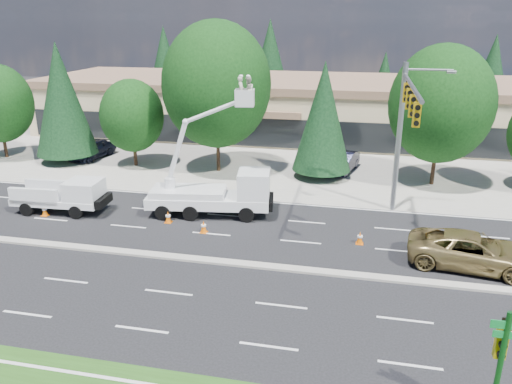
% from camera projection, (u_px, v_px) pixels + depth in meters
% --- Properties ---
extents(ground, '(140.00, 140.00, 0.00)m').
position_uv_depth(ground, '(193.00, 260.00, 24.81)').
color(ground, black).
rests_on(ground, ground).
extents(concrete_apron, '(140.00, 22.00, 0.01)m').
position_uv_depth(concrete_apron, '(268.00, 156.00, 43.25)').
color(concrete_apron, gray).
rests_on(concrete_apron, ground).
extents(road_median, '(120.00, 0.55, 0.12)m').
position_uv_depth(road_median, '(192.00, 259.00, 24.79)').
color(road_median, gray).
rests_on(road_median, ground).
extents(strip_mall, '(50.40, 15.40, 5.50)m').
position_uv_depth(strip_mall, '(286.00, 105.00, 51.51)').
color(strip_mall, tan).
rests_on(strip_mall, ground).
extents(tree_front_b, '(4.90, 4.90, 9.66)m').
position_uv_depth(tree_front_b, '(62.00, 99.00, 40.10)').
color(tree_front_b, '#332114').
rests_on(tree_front_b, ground).
extents(tree_front_c, '(5.00, 5.00, 6.94)m').
position_uv_depth(tree_front_c, '(132.00, 116.00, 39.28)').
color(tree_front_c, '#332114').
rests_on(tree_front_c, ground).
extents(tree_front_d, '(8.17, 8.17, 11.34)m').
position_uv_depth(tree_front_d, '(216.00, 85.00, 37.03)').
color(tree_front_d, '#332114').
rests_on(tree_front_d, ground).
extents(tree_front_e, '(4.34, 4.34, 8.55)m').
position_uv_depth(tree_front_e, '(323.00, 117.00, 36.13)').
color(tree_front_e, '#332114').
rests_on(tree_front_e, ground).
extents(tree_front_f, '(7.09, 7.09, 9.84)m').
position_uv_depth(tree_front_f, '(441.00, 104.00, 34.15)').
color(tree_front_f, '#332114').
rests_on(tree_front_f, ground).
extents(tree_back_a, '(5.27, 5.27, 10.39)m').
position_uv_depth(tree_back_a, '(165.00, 64.00, 65.26)').
color(tree_back_a, '#332114').
rests_on(tree_back_a, ground).
extents(tree_back_b, '(5.71, 5.71, 11.25)m').
position_uv_depth(tree_back_b, '(270.00, 62.00, 62.33)').
color(tree_back_b, '#332114').
rests_on(tree_back_b, ground).
extents(tree_back_c, '(3.84, 3.84, 7.57)m').
position_uv_depth(tree_back_c, '(384.00, 81.00, 60.21)').
color(tree_back_c, '#332114').
rests_on(tree_back_c, ground).
extents(tree_back_d, '(4.90, 4.90, 9.66)m').
position_uv_depth(tree_back_d, '(491.00, 74.00, 57.46)').
color(tree_back_d, '#332114').
rests_on(tree_back_d, ground).
extents(signal_mast, '(2.76, 10.16, 9.00)m').
position_uv_depth(signal_mast, '(404.00, 121.00, 27.31)').
color(signal_mast, gray).
rests_on(signal_mast, ground).
extents(street_sign_pole, '(0.90, 0.44, 4.00)m').
position_uv_depth(street_sign_pole, '(500.00, 359.00, 13.87)').
color(street_sign_pole, '#0C3815').
rests_on(street_sign_pole, ground).
extents(utility_pickup, '(5.59, 2.42, 2.10)m').
position_uv_depth(utility_pickup, '(65.00, 199.00, 30.62)').
color(utility_pickup, white).
rests_on(utility_pickup, ground).
extents(bucket_truck, '(7.63, 3.29, 8.40)m').
position_uv_depth(bucket_truck, '(220.00, 186.00, 29.86)').
color(bucket_truck, white).
rests_on(bucket_truck, ground).
extents(traffic_cone_a, '(0.40, 0.40, 0.70)m').
position_uv_depth(traffic_cone_a, '(45.00, 210.00, 30.21)').
color(traffic_cone_a, '#E76207').
rests_on(traffic_cone_a, ground).
extents(traffic_cone_b, '(0.40, 0.40, 0.70)m').
position_uv_depth(traffic_cone_b, '(168.00, 217.00, 29.20)').
color(traffic_cone_b, '#E76207').
rests_on(traffic_cone_b, ground).
extents(traffic_cone_c, '(0.40, 0.40, 0.70)m').
position_uv_depth(traffic_cone_c, '(204.00, 227.00, 27.86)').
color(traffic_cone_c, '#E76207').
rests_on(traffic_cone_c, ground).
extents(traffic_cone_d, '(0.40, 0.40, 0.70)m').
position_uv_depth(traffic_cone_d, '(360.00, 238.00, 26.46)').
color(traffic_cone_d, '#E76207').
rests_on(traffic_cone_d, ground).
extents(minivan, '(6.33, 3.56, 1.67)m').
position_uv_depth(minivan, '(473.00, 251.00, 23.88)').
color(minivan, olive).
rests_on(minivan, ground).
extents(parked_car_west, '(2.55, 4.92, 1.60)m').
position_uv_depth(parked_car_west, '(92.00, 149.00, 42.43)').
color(parked_car_west, black).
rests_on(parked_car_west, ground).
extents(parked_car_east, '(2.58, 4.83, 1.51)m').
position_uv_depth(parked_car_east, '(343.00, 162.00, 38.77)').
color(parked_car_east, black).
rests_on(parked_car_east, ground).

